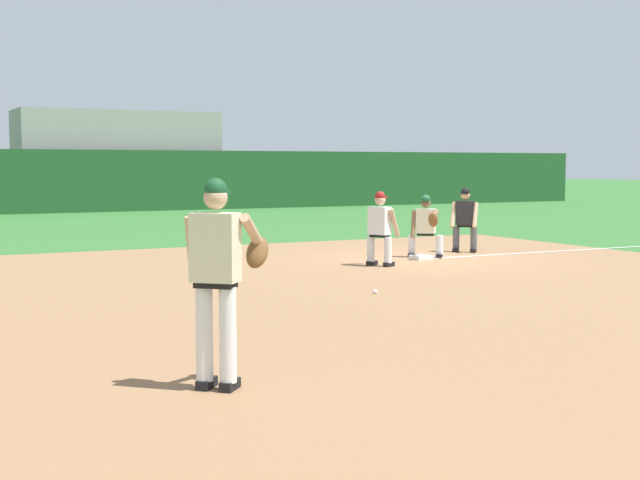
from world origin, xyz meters
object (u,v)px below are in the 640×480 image
at_px(pitcher, 219,270).
at_px(umpire, 465,217).
at_px(first_base_bag, 421,257).
at_px(first_baseman, 426,223).
at_px(baserunner, 380,226).
at_px(baseball, 375,292).

distance_m(pitcher, umpire, 13.00).
distance_m(first_base_bag, first_baseman, 0.77).
bearing_deg(umpire, baserunner, -154.61).
distance_m(baseball, pitcher, 6.13).
relative_size(first_baseman, umpire, 0.92).
height_order(baseball, umpire, umpire).
relative_size(first_base_bag, first_baseman, 0.28).
relative_size(baserunner, umpire, 1.00).
height_order(first_base_bag, first_baseman, first_baseman).
bearing_deg(pitcher, first_base_bag, 47.15).
bearing_deg(pitcher, baseball, 46.09).
xyz_separation_m(first_base_bag, baseball, (-3.42, -3.85, -0.01)).
xyz_separation_m(first_base_bag, baserunner, (-1.41, -0.66, 0.75)).
distance_m(first_base_bag, umpire, 2.06).
height_order(pitcher, first_baseman, pitcher).
relative_size(baseball, first_baseman, 0.06).
xyz_separation_m(pitcher, first_baseman, (7.89, 8.44, -0.33)).
bearing_deg(umpire, baseball, -137.72).
distance_m(baseball, umpire, 7.01).
height_order(baserunner, umpire, same).
bearing_deg(first_baseman, pitcher, -133.06).
bearing_deg(first_baseman, umpire, 22.39).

